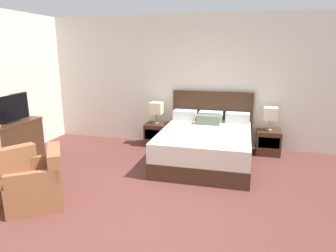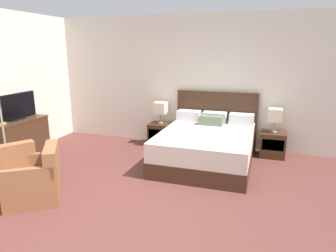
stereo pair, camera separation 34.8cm
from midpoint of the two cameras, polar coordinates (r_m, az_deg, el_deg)
ground_plane at (r=3.92m, az=-9.19°, el=-17.07°), size 9.60×9.60×0.00m
wall_back at (r=6.46m, az=1.81°, el=8.48°), size 7.27×0.06×2.75m
bed at (r=5.56m, az=5.37°, el=-3.51°), size 1.67×2.05×1.20m
nightstand_left at (r=6.53m, az=-3.71°, el=-1.59°), size 0.47×0.44×0.49m
nightstand_right at (r=6.24m, az=17.02°, el=-2.96°), size 0.47×0.44×0.49m
table_lamp_left at (r=6.40m, az=-3.79°, el=3.38°), size 0.26×0.26×0.46m
table_lamp_right at (r=6.10m, az=17.41°, el=2.22°), size 0.26×0.26×0.46m
dresser at (r=6.14m, az=-29.00°, el=-2.88°), size 0.53×1.11×0.79m
tv at (r=6.02m, az=-29.57°, el=2.77°), size 0.18×0.95×0.48m
armchair_by_window at (r=4.96m, az=-30.20°, el=-8.32°), size 0.94×0.94×0.76m
armchair_companion at (r=4.49m, az=-25.51°, el=-10.02°), size 0.95×0.95×0.76m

